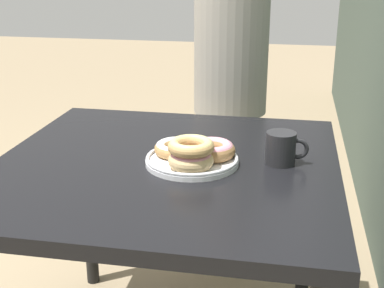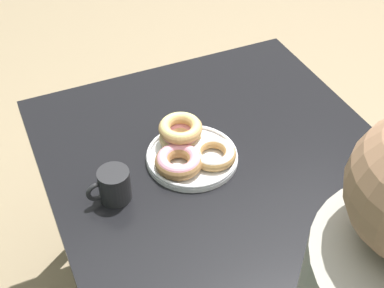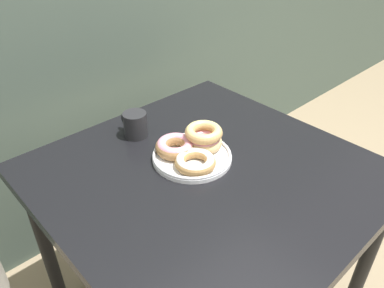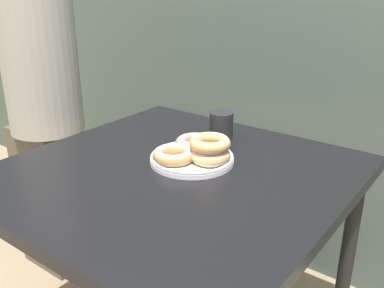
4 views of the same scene
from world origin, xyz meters
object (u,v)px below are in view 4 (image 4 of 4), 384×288
at_px(donut_plate, 196,151).
at_px(dining_table, 175,192).
at_px(person_figure, 45,114).
at_px(coffee_mug, 222,124).

bearing_deg(donut_plate, dining_table, -101.38).
bearing_deg(person_figure, donut_plate, -0.72).
bearing_deg(person_figure, dining_table, -6.82).
distance_m(dining_table, donut_plate, 0.14).
relative_size(donut_plate, coffee_mug, 2.39).
relative_size(coffee_mug, person_figure, 0.08).
bearing_deg(donut_plate, coffee_mug, 104.10).
xyz_separation_m(dining_table, donut_plate, (0.02, 0.08, 0.11)).
distance_m(dining_table, person_figure, 0.78).
xyz_separation_m(dining_table, person_figure, (-0.77, 0.09, 0.08)).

